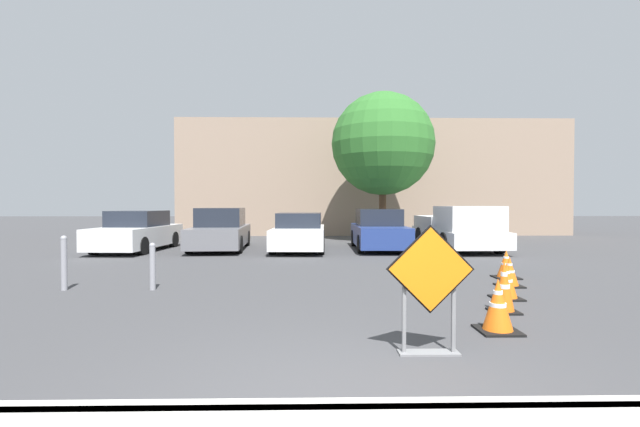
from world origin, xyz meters
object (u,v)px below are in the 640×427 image
traffic_cone_nearest (498,306)px  bollard_nearest (153,265)px  traffic_cone_third (507,281)px  parked_car_second (221,231)px  parked_car_fourth (379,231)px  traffic_cone_fifth (506,265)px  parked_car_third (299,233)px  pickup_truck (460,230)px  road_closed_sign (430,283)px  traffic_cone_second (504,287)px  bollard_second (64,261)px  parked_car_nearest (137,232)px  traffic_cone_fourth (509,272)px

traffic_cone_nearest → bollard_nearest: (-5.51, 2.82, 0.15)m
traffic_cone_third → parked_car_second: 10.84m
parked_car_fourth → bollard_nearest: 9.22m
traffic_cone_third → traffic_cone_fifth: (0.96, 2.10, -0.00)m
parked_car_third → parked_car_fourth: parked_car_fourth is taller
traffic_cone_nearest → pickup_truck: pickup_truck is taller
parked_car_second → bollard_nearest: 7.54m
parked_car_second → parked_car_fourth: (5.84, -0.16, -0.01)m
road_closed_sign → traffic_cone_third: size_ratio=2.25×
traffic_cone_second → bollard_second: bollard_second is taller
traffic_cone_third → parked_car_nearest: bearing=140.2°
parked_car_nearest → bollard_second: (1.51, -7.18, -0.10)m
bollard_nearest → bollard_second: bearing=180.0°
traffic_cone_fourth → bollard_nearest: (-7.07, -0.21, 0.19)m
pickup_truck → traffic_cone_fourth: bearing=77.0°
traffic_cone_second → traffic_cone_fourth: traffic_cone_second is taller
parked_car_second → bollard_nearest: bearing=89.0°
road_closed_sign → traffic_cone_third: (2.11, 2.75, -0.49)m
parked_car_third → traffic_cone_fifth: bearing=130.2°
parked_car_third → parked_car_second: bearing=-3.5°
road_closed_sign → parked_car_third: 11.07m
traffic_cone_third → bollard_nearest: (-6.50, 0.91, 0.18)m
road_closed_sign → traffic_cone_fourth: size_ratio=2.37×
parked_car_third → bollard_second: size_ratio=4.28×
traffic_cone_nearest → bollard_second: bollard_second is taller
traffic_cone_third → bollard_nearest: size_ratio=0.69×
traffic_cone_fourth → parked_car_fourth: parked_car_fourth is taller
bollard_nearest → traffic_cone_second: bearing=-16.9°
road_closed_sign → bollard_second: road_closed_sign is taller
traffic_cone_nearest → traffic_cone_second: traffic_cone_second is taller
road_closed_sign → traffic_cone_second: (1.65, 1.83, -0.41)m
pickup_truck → traffic_cone_nearest: bearing=71.8°
traffic_cone_fourth → bollard_nearest: size_ratio=0.66×
road_closed_sign → traffic_cone_third: 3.51m
parked_car_nearest → traffic_cone_third: bearing=143.5°
parked_car_nearest → bollard_nearest: size_ratio=4.79×
road_closed_sign → traffic_cone_fifth: road_closed_sign is taller
traffic_cone_nearest → traffic_cone_fourth: (1.57, 3.03, -0.05)m
parked_car_third → pickup_truck: (5.85, -0.11, 0.08)m
road_closed_sign → parked_car_fourth: 11.09m
traffic_cone_fourth → parked_car_third: (-4.45, 7.05, 0.34)m
traffic_cone_second → parked_car_fourth: size_ratio=0.20×
traffic_cone_second → pickup_truck: 9.32m
traffic_cone_second → traffic_cone_third: bearing=63.3°
parked_car_third → parked_car_fourth: size_ratio=1.10×
bollard_second → traffic_cone_third: bearing=-6.3°
traffic_cone_fifth → bollard_second: 9.23m
parked_car_third → bollard_nearest: size_ratio=4.94×
parked_car_nearest → traffic_cone_fourth: bearing=149.2°
traffic_cone_third → bollard_second: (-8.19, 0.91, 0.25)m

